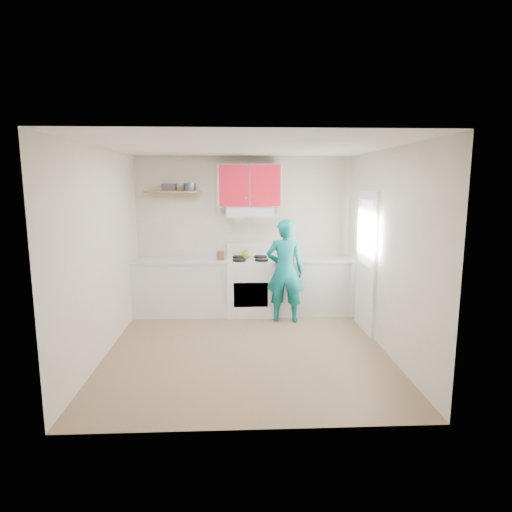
{
  "coord_description": "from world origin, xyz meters",
  "views": [
    {
      "loc": [
        -0.13,
        -5.42,
        2.17
      ],
      "look_at": [
        0.15,
        0.55,
        1.15
      ],
      "focal_mm": 30.32,
      "sensor_mm": 36.0,
      "label": 1
    }
  ],
  "objects_px": {
    "crock": "(220,256)",
    "person": "(285,271)",
    "stove": "(250,286)",
    "kettle": "(246,254)",
    "tin": "(190,187)"
  },
  "relations": [
    {
      "from": "kettle",
      "to": "person",
      "type": "relative_size",
      "value": 0.1
    },
    {
      "from": "kettle",
      "to": "crock",
      "type": "height_order",
      "value": "kettle"
    },
    {
      "from": "tin",
      "to": "person",
      "type": "relative_size",
      "value": 0.12
    },
    {
      "from": "stove",
      "to": "kettle",
      "type": "relative_size",
      "value": 5.66
    },
    {
      "from": "stove",
      "to": "person",
      "type": "height_order",
      "value": "person"
    },
    {
      "from": "kettle",
      "to": "crock",
      "type": "bearing_deg",
      "value": -179.23
    },
    {
      "from": "tin",
      "to": "crock",
      "type": "relative_size",
      "value": 1.28
    },
    {
      "from": "kettle",
      "to": "crock",
      "type": "xyz_separation_m",
      "value": [
        -0.42,
        -0.1,
        -0.01
      ]
    },
    {
      "from": "crock",
      "to": "person",
      "type": "relative_size",
      "value": 0.1
    },
    {
      "from": "tin",
      "to": "person",
      "type": "distance_m",
      "value": 2.06
    },
    {
      "from": "tin",
      "to": "person",
      "type": "bearing_deg",
      "value": -20.71
    },
    {
      "from": "kettle",
      "to": "stove",
      "type": "bearing_deg",
      "value": -69.07
    },
    {
      "from": "kettle",
      "to": "tin",
      "type": "bearing_deg",
      "value": 165.01
    },
    {
      "from": "stove",
      "to": "kettle",
      "type": "height_order",
      "value": "kettle"
    },
    {
      "from": "stove",
      "to": "person",
      "type": "bearing_deg",
      "value": -38.93
    }
  ]
}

